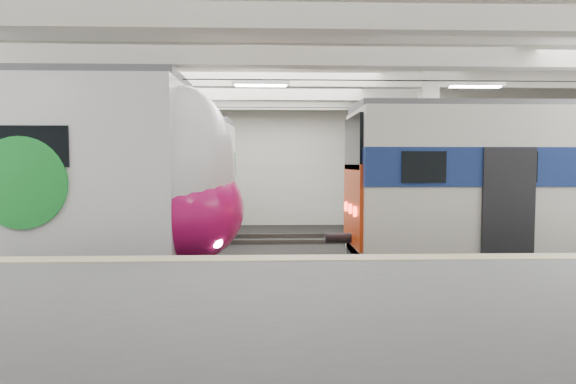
{
  "coord_description": "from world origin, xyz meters",
  "views": [
    {
      "loc": [
        0.3,
        -11.41,
        2.72
      ],
      "look_at": [
        0.72,
        1.0,
        2.0
      ],
      "focal_mm": 30.0,
      "sensor_mm": 36.0,
      "label": 1
    }
  ],
  "objects": [
    {
      "name": "station_hall",
      "position": [
        0.0,
        -1.74,
        3.24
      ],
      "size": [
        36.0,
        24.0,
        5.75
      ],
      "color": "black",
      "rests_on": "ground"
    },
    {
      "name": "far_train",
      "position": [
        -7.71,
        5.5,
        2.2
      ],
      "size": [
        13.34,
        3.3,
        4.25
      ],
      "rotation": [
        0.0,
        0.0,
        -0.05
      ],
      "color": "white",
      "rests_on": "ground"
    }
  ]
}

